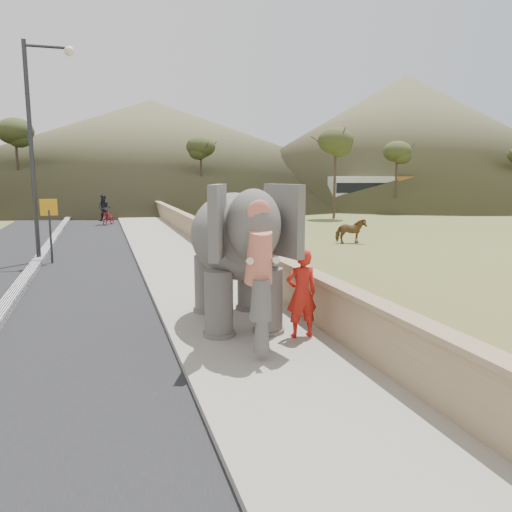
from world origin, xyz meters
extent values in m
plane|color=olive|center=(0.00, 0.00, 0.00)|extent=(160.00, 160.00, 0.00)
cube|color=black|center=(-5.00, 10.00, 0.01)|extent=(7.00, 120.00, 0.03)
cube|color=black|center=(-5.00, 10.00, 0.11)|extent=(0.35, 120.00, 0.22)
cube|color=#9E9687|center=(0.00, 10.00, 0.07)|extent=(3.00, 120.00, 0.15)
cube|color=tan|center=(1.65, 10.00, 0.55)|extent=(0.30, 120.00, 1.10)
cylinder|color=#2C2B30|center=(-5.00, 13.58, 4.00)|extent=(0.16, 0.16, 8.00)
cylinder|color=#2C2B30|center=(-4.20, 13.58, 7.80)|extent=(1.60, 0.10, 0.10)
sphere|color=#FFF2CC|center=(-3.50, 13.58, 7.70)|extent=(0.36, 0.36, 0.36)
cylinder|color=#2D2D33|center=(-4.50, 13.12, 1.00)|extent=(0.08, 0.08, 2.00)
cube|color=orange|center=(-4.50, 13.12, 2.10)|extent=(0.60, 0.05, 0.60)
imported|color=brown|center=(8.74, 14.79, 0.60)|extent=(1.51, 0.91, 1.19)
imported|color=#ACAAB1|center=(20.88, 35.74, 0.72)|extent=(4.30, 1.88, 1.44)
cube|color=white|center=(22.94, 34.25, 1.55)|extent=(11.28, 4.76, 3.10)
cube|color=#C46C22|center=(28.51, 33.71, 1.55)|extent=(11.09, 2.95, 3.10)
cone|color=brown|center=(36.00, 52.00, 8.00)|extent=(56.00, 56.00, 16.00)
cone|color=brown|center=(5.00, 70.00, 7.00)|extent=(80.00, 80.00, 14.00)
imported|color=#B51C13|center=(0.95, 2.12, 1.02)|extent=(0.63, 0.42, 1.74)
imported|color=maroon|center=(-2.22, 27.40, 0.45)|extent=(1.25, 1.81, 0.90)
imported|color=black|center=(-2.46, 27.40, 1.13)|extent=(1.05, 0.96, 1.76)
camera|label=1|loc=(-2.69, -6.59, 3.29)|focal=35.00mm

